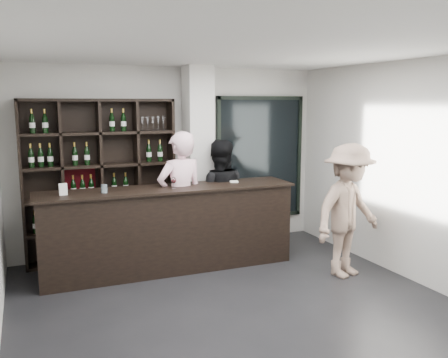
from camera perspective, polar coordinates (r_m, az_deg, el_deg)
name	(u,v)px	position (r m, az deg, el deg)	size (l,w,h in m)	color
floor	(245,315)	(5.52, 2.60, -16.05)	(5.00, 5.50, 0.01)	black
wine_shelf	(101,181)	(7.22, -14.59, -0.23)	(2.20, 0.35, 2.40)	black
structural_column	(198,160)	(7.46, -3.09, 2.29)	(0.40, 0.40, 2.90)	silver
glass_panel	(260,158)	(8.14, 4.35, 2.51)	(1.60, 0.08, 2.10)	black
tasting_counter	(170,229)	(6.74, -6.56, -5.96)	(3.58, 0.74, 1.18)	black
taster_pink	(181,200)	(6.80, -5.24, -2.49)	(0.71, 0.47, 1.95)	#F7C4D0
taster_black	(219,197)	(7.32, -0.61, -2.23)	(0.87, 0.68, 1.79)	black
customer	(348,211)	(6.60, 14.72, -3.71)	(1.17, 0.67, 1.81)	gray
wine_glass	(174,182)	(6.51, -6.08, -0.38)	(0.07, 0.07, 0.18)	white
spit_cup	(104,189)	(6.37, -14.22, -1.14)	(0.08, 0.08, 0.11)	#9EB4BF
napkin_stack	(234,182)	(7.00, 1.22, -0.32)	(0.11, 0.11, 0.02)	white
card_stand	(63,189)	(6.36, -18.79, -1.18)	(0.10, 0.05, 0.15)	white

